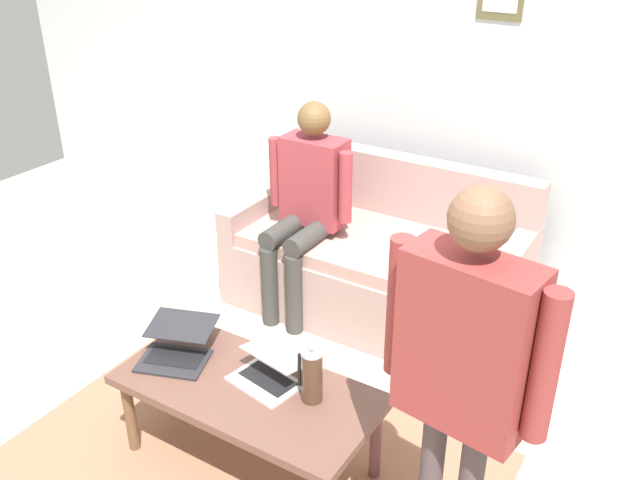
{
  "coord_description": "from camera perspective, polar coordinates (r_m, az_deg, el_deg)",
  "views": [
    {
      "loc": [
        -1.6,
        1.67,
        2.3
      ],
      "look_at": [
        -0.05,
        -0.85,
        0.8
      ],
      "focal_mm": 38.22,
      "sensor_mm": 36.0,
      "label": 1
    }
  ],
  "objects": [
    {
      "name": "ground_plane",
      "position": [
        3.26,
        -9.02,
        -18.37
      ],
      "size": [
        7.68,
        7.68,
        0.0
      ],
      "primitive_type": "plane",
      "color": "#BDB29F"
    },
    {
      "name": "area_rug",
      "position": [
        3.21,
        -6.86,
        -18.92
      ],
      "size": [
        2.11,
        1.57,
        0.01
      ],
      "primitive_type": "cube",
      "color": "#9B674D",
      "rests_on": "ground_plane"
    },
    {
      "name": "back_wall",
      "position": [
        4.29,
        9.2,
        13.81
      ],
      "size": [
        7.04,
        0.11,
        2.7
      ],
      "color": "silver",
      "rests_on": "ground_plane"
    },
    {
      "name": "couch",
      "position": [
        4.15,
        4.95,
        -1.87
      ],
      "size": [
        1.71,
        0.88,
        0.88
      ],
      "color": "#AA8C86",
      "rests_on": "ground_plane"
    },
    {
      "name": "coffee_table",
      "position": [
        3.01,
        -6.07,
        -12.76
      ],
      "size": [
        1.14,
        0.55,
        0.43
      ],
      "color": "brown",
      "rests_on": "ground_plane"
    },
    {
      "name": "laptop_left",
      "position": [
        2.98,
        -4.21,
        -10.93
      ],
      "size": [
        0.34,
        0.33,
        0.13
      ],
      "color": "silver",
      "rests_on": "coffee_table"
    },
    {
      "name": "laptop_center",
      "position": [
        3.17,
        -11.93,
        -8.85
      ],
      "size": [
        0.4,
        0.42,
        0.13
      ],
      "color": "#28282D",
      "rests_on": "coffee_table"
    },
    {
      "name": "french_press",
      "position": [
        2.82,
        -0.69,
        -11.22
      ],
      "size": [
        0.11,
        0.09,
        0.28
      ],
      "color": "#4C3323",
      "rests_on": "coffee_table"
    },
    {
      "name": "person_standing",
      "position": [
        2.15,
        11.95,
        -10.03
      ],
      "size": [
        0.57,
        0.24,
        1.61
      ],
      "color": "#4F4042",
      "rests_on": "ground_plane"
    },
    {
      "name": "person_seated",
      "position": [
        3.95,
        -1.1,
        3.49
      ],
      "size": [
        0.55,
        0.51,
        1.28
      ],
      "color": "#3A3A37",
      "rests_on": "ground_plane"
    }
  ]
}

